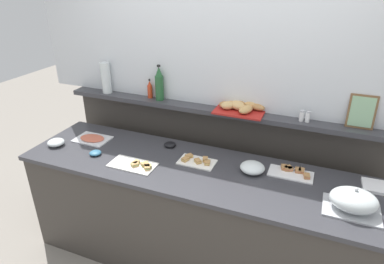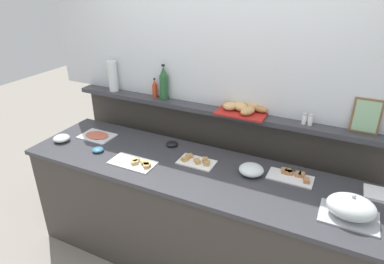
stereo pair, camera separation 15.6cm
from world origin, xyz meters
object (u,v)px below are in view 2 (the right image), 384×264
Objects in this scene: serving_cloche at (351,208)px; glass_bowl_medium at (251,170)px; sandwich_platter_side at (135,163)px; condiment_bowl_red at (172,144)px; hot_sauce_bottle at (155,89)px; cold_cuts_platter at (97,136)px; condiment_bowl_teal at (98,150)px; sandwich_platter_front at (292,176)px; water_carafe at (113,76)px; glass_bowl_large at (62,138)px; sandwich_platter_rear at (197,161)px; napkin_stack at (378,194)px; framed_picture at (366,116)px; pepper_shaker at (310,120)px; wine_bottle_green at (164,84)px; bread_basket at (242,108)px; salt_shaker at (304,119)px.

serving_cloche is 0.71m from glass_bowl_medium.
condiment_bowl_red is (0.11, 0.39, 0.01)m from sandwich_platter_side.
hot_sauce_bottle is (-1.05, 0.39, 0.35)m from glass_bowl_medium.
cold_cuts_platter is 0.29m from condiment_bowl_teal.
sandwich_platter_front is (1.13, 0.34, 0.00)m from sandwich_platter_side.
hot_sauce_bottle is 0.45m from water_carafe.
sandwich_platter_rear is at bearing 8.82° from glass_bowl_large.
condiment_bowl_red reaches higher than napkin_stack.
sandwich_platter_front is 1.29× the size of framed_picture.
napkin_stack is at bearing 63.84° from serving_cloche.
framed_picture reaches higher than pepper_shaker.
framed_picture is (1.11, 0.44, 0.42)m from sandwich_platter_rear.
condiment_bowl_red is 1.50m from framed_picture.
sandwich_platter_front is at bearing -2.70° from condiment_bowl_red.
sandwich_platter_rear is 1.28m from napkin_stack.
water_carafe is at bearing -176.65° from hot_sauce_bottle.
glass_bowl_medium reaches higher than cold_cuts_platter.
cold_cuts_platter is (-1.72, -0.10, -0.00)m from sandwich_platter_front.
hot_sauce_bottle is at bearing 145.88° from sandwich_platter_rear.
sandwich_platter_front is 1.82× the size of hot_sauce_bottle.
wine_bottle_green is (-0.10, 0.64, 0.44)m from sandwich_platter_side.
framed_picture is at bearing 89.91° from serving_cloche.
bread_basket is at bearing 22.75° from glass_bowl_large.
cold_cuts_platter is 1.83m from pepper_shaker.
water_carafe is (-0.55, -0.01, 0.00)m from wine_bottle_green.
sandwich_platter_rear is 3.31× the size of salt_shaker.
glass_bowl_large is (-1.94, -0.30, 0.01)m from sandwich_platter_front.
pepper_shaker is (1.75, 0.38, 0.34)m from cold_cuts_platter.
wine_bottle_green is (-0.52, 0.41, 0.44)m from sandwich_platter_rear.
framed_picture is (0.68, 0.40, 0.40)m from glass_bowl_medium.
condiment_bowl_red is 0.32× the size of wine_bottle_green.
bread_basket is (-0.49, 0.02, -0.01)m from salt_shaker.
cold_cuts_platter is 1.79× the size of napkin_stack.
salt_shaker is at bearing 13.06° from condiment_bowl_red.
wine_bottle_green is 0.77× the size of bread_basket.
salt_shaker reaches higher than napkin_stack.
salt_shaker reaches higher than condiment_bowl_red.
napkin_stack is at bearing -25.65° from pepper_shaker.
condiment_bowl_teal reaches higher than cold_cuts_platter.
glass_bowl_large reaches higher than sandwich_platter_rear.
bread_basket is at bearing 119.66° from glass_bowl_medium.
sandwich_platter_front is at bearing -97.44° from pepper_shaker.
glass_bowl_large is 2.08m from pepper_shaker.
water_carafe is (-2.18, -0.04, 0.02)m from framed_picture.
water_carafe reaches higher than sandwich_platter_front.
pepper_shaker reaches higher than glass_bowl_medium.
condiment_bowl_red is 0.59× the size of napkin_stack.
water_carafe reaches higher than bread_basket.
water_carafe is at bearing -179.33° from bread_basket.
framed_picture is at bearing 15.03° from glass_bowl_large.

